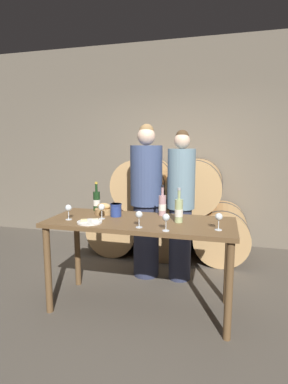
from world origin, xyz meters
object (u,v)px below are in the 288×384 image
wine_bottle_red (97,201)px  cheese_plate (90,222)px  blue_crock (116,209)px  wine_glass_center (139,215)px  wine_glass_left (102,208)px  tasting_table (140,232)px  wine_bottle_white (179,211)px  wine_bottle_rose (162,205)px  bread_basket (104,210)px  wine_glass_far_right (219,218)px  person_right (181,205)px  person_left (146,201)px  wine_glass_far_left (68,209)px  wine_glass_right (166,218)px

wine_bottle_red → cheese_plate: bearing=-73.6°
blue_crock → wine_glass_center: size_ratio=0.88×
wine_bottle_red → wine_glass_left: (0.20, -0.34, 0.00)m
tasting_table → wine_bottle_white: (0.36, 0.02, 0.23)m
blue_crock → wine_bottle_rose: bearing=20.0°
bread_basket → wine_glass_far_right: bearing=-15.7°
tasting_table → bread_basket: (-0.44, 0.18, 0.16)m
wine_bottle_red → wine_glass_center: size_ratio=2.14×
person_right → wine_glass_center: 1.03m
blue_crock → wine_glass_center: (0.33, -0.34, 0.04)m
wine_glass_left → wine_glass_center: bearing=-25.6°
wine_bottle_rose → wine_glass_left: wine_bottle_rose is taller
wine_bottle_red → bread_basket: wine_bottle_red is taller
tasting_table → wine_bottle_white: bearing=3.0°
wine_bottle_white → cheese_plate: 0.82m
person_left → wine_glass_far_right: 1.25m
wine_bottle_red → wine_glass_far_left: bearing=-101.7°
cheese_plate → wine_glass_left: wine_glass_left is taller
person_right → cheese_plate: (-0.71, -0.96, -0.01)m
tasting_table → wine_glass_center: (0.06, -0.24, 0.22)m
person_right → cheese_plate: 1.19m
wine_bottle_rose → wine_bottle_white: bearing=-49.8°
person_left → wine_bottle_red: bearing=-134.3°
wine_bottle_red → wine_glass_left: size_ratio=2.14×
person_left → person_right: bearing=-0.0°
wine_glass_left → wine_bottle_white: bearing=4.3°
wine_bottle_white → wine_glass_right: size_ratio=2.20×
person_left → wine_glass_center: 1.02m
wine_bottle_red → wine_glass_far_right: 1.37m
person_left → wine_bottle_white: (0.49, -0.73, 0.06)m
tasting_table → cheese_plate: 0.49m
person_left → wine_glass_center: (0.19, -1.00, 0.06)m
wine_glass_far_right → wine_glass_center: bearing=-172.1°
person_left → wine_glass_far_right: person_left is taller
person_left → wine_glass_far_left: size_ratio=12.57×
tasting_table → bread_basket: bearing=158.2°
wine_bottle_red → person_left: bearing=45.7°
wine_bottle_white → wine_glass_far_right: 0.40m
cheese_plate → person_left: bearing=73.2°
wine_glass_far_left → wine_bottle_rose: bearing=26.0°
wine_glass_left → wine_glass_right: bearing=-20.3°
tasting_table → wine_bottle_rose: 0.37m
tasting_table → wine_bottle_rose: wine_bottle_rose is taller
person_right → wine_glass_far_right: bearing=-64.2°
wine_glass_far_right → wine_bottle_white: bearing=154.6°
tasting_table → wine_glass_right: wine_glass_right is taller
cheese_plate → wine_glass_left: bearing=74.2°
person_right → bread_basket: 0.93m
blue_crock → wine_glass_far_right: wine_glass_far_right is taller
blue_crock → wine_glass_far_right: 1.03m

